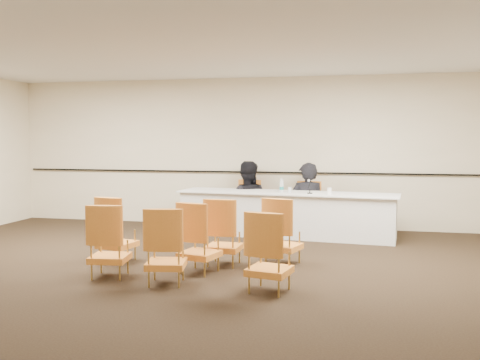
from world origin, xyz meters
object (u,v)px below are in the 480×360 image
Objects in this scene: microphone at (310,187)px; aud_chair_back_mid at (166,246)px; panelist_second at (247,206)px; panelist_second_chair at (247,204)px; aud_chair_front_left at (117,229)px; panelist_main_chair at (307,207)px; aud_chair_extra at (200,237)px; panelist_main at (307,211)px; aud_chair_back_left at (110,240)px; aud_chair_front_mid at (224,232)px; drinking_glass at (290,190)px; aud_chair_back_right at (270,251)px; water_bottle at (282,185)px; coffee_cup at (329,191)px; aud_chair_front_right at (283,231)px; panel_table at (286,214)px.

microphone reaches higher than aud_chair_back_mid.
panelist_second is 1.64m from microphone.
aud_chair_front_left is at bearing -105.44° from panelist_second_chair.
aud_chair_extra is at bearing -101.74° from panelist_main_chair.
aud_chair_extra is at bearing 58.74° from panelist_main.
microphone is at bearing 46.76° from aud_chair_back_left.
aud_chair_front_mid is (0.32, -3.13, 0.00)m from panelist_second_chair.
panelist_second is at bearing 132.79° from microphone.
drinking_glass is at bearing 88.03° from aud_chair_extra.
aud_chair_back_right is at bearing -52.27° from aud_chair_front_mid.
aud_chair_extra is (-0.67, -2.95, -0.45)m from water_bottle.
aud_chair_front_left is 1.57m from aud_chair_front_mid.
coffee_cup is (0.72, -0.20, 0.01)m from drinking_glass.
aud_chair_back_left is 0.84m from aud_chair_back_mid.
aud_chair_back_right is (1.17, -4.29, 0.04)m from panelist_second.
microphone reaches higher than aud_chair_front_right.
aud_chair_front_mid is (-0.88, -3.01, 0.09)m from panelist_main.
panelist_main is at bearing 166.78° from panelist_second.
drinking_glass is 3.60m from aud_chair_back_right.
aud_chair_front_mid is at bearing -100.81° from panelist_main_chair.
water_bottle reaches higher than aud_chair_back_mid.
drinking_glass is at bearing 110.91° from aud_chair_front_right.
panelist_second_chair is at bearing 139.73° from water_bottle.
panelist_second_chair is 1.00× the size of aud_chair_front_mid.
microphone is 0.56m from water_bottle.
panelist_main_chair is 3.73× the size of water_bottle.
panelist_second_chair is 1.94m from coffee_cup.
aud_chair_back_left is at bearing -117.01° from water_bottle.
panelist_second is 1.88× the size of aud_chair_back_right.
panelist_second_chair is 1.00× the size of aud_chair_back_mid.
coffee_cup is (0.46, -0.80, 0.47)m from panelist_main.
aud_chair_front_right is at bearing 19.49° from aud_chair_front_left.
aud_chair_back_left is at bearing -133.87° from aud_chair_front_right.
panelist_main is 1.97× the size of aud_chair_front_right.
aud_chair_extra is at bearing -119.81° from coffee_cup.
panelist_main_chair is 3.67m from aud_chair_extra.
aud_chair_front_mid is 1.00× the size of aud_chair_back_left.
panel_table is 33.22× the size of coffee_cup.
water_bottle is at bearing 146.89° from microphone.
panelist_main is 4.51m from aud_chair_back_left.
panelist_second_chair is 3.76× the size of microphone.
aud_chair_back_left is (-2.15, -3.96, 0.00)m from panelist_main_chair.
panelist_second_chair is at bearing 180.00° from panelist_second.
drinking_glass is 3.87m from aud_chair_back_left.
aud_chair_back_left is (-1.74, -3.40, -0.45)m from water_bottle.
aud_chair_front_right is at bearing 103.16° from aud_chair_back_right.
aud_chair_front_mid and aud_chair_front_right have the same top height.
panel_table is 4.20× the size of panelist_main_chair.
aud_chair_front_left and aud_chair_front_right have the same top height.
coffee_cup is at bearing -54.70° from panelist_main_chair.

